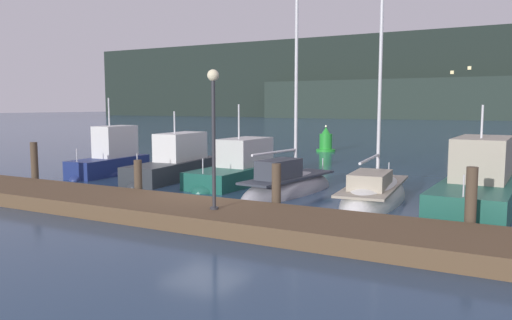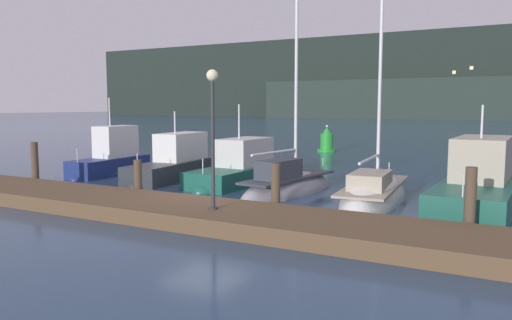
# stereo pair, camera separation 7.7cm
# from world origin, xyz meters

# --- Properties ---
(ground_plane) EXTENTS (400.00, 400.00, 0.00)m
(ground_plane) POSITION_xyz_m (0.00, 0.00, 0.00)
(ground_plane) COLOR navy
(dock) EXTENTS (24.88, 2.80, 0.45)m
(dock) POSITION_xyz_m (0.00, -1.81, 0.23)
(dock) COLOR brown
(dock) RESTS_ON ground
(mooring_pile_0) EXTENTS (0.28, 0.28, 1.86)m
(mooring_pile_0) POSITION_xyz_m (-8.09, -0.16, 0.93)
(mooring_pile_0) COLOR #4C3D2D
(mooring_pile_0) RESTS_ON ground
(mooring_pile_1) EXTENTS (0.28, 0.28, 1.42)m
(mooring_pile_1) POSITION_xyz_m (-2.70, -0.16, 0.71)
(mooring_pile_1) COLOR #4C3D2D
(mooring_pile_1) RESTS_ON ground
(mooring_pile_2) EXTENTS (0.28, 0.28, 1.59)m
(mooring_pile_2) POSITION_xyz_m (2.70, -0.16, 0.79)
(mooring_pile_2) COLOR #4C3D2D
(mooring_pile_2) RESTS_ON ground
(mooring_pile_3) EXTENTS (0.28, 0.28, 1.80)m
(mooring_pile_3) POSITION_xyz_m (8.09, -0.16, 0.90)
(mooring_pile_3) COLOR #4C3D2D
(mooring_pile_3) RESTS_ON ground
(motorboat_berth_1) EXTENTS (1.80, 4.94, 4.25)m
(motorboat_berth_1) POSITION_xyz_m (-8.40, 4.33, 0.44)
(motorboat_berth_1) COLOR navy
(motorboat_berth_1) RESTS_ON ground
(motorboat_berth_2) EXTENTS (2.38, 6.56, 3.75)m
(motorboat_berth_2) POSITION_xyz_m (-4.76, 4.65, 0.34)
(motorboat_berth_2) COLOR #2D3338
(motorboat_berth_2) RESTS_ON ground
(motorboat_berth_3) EXTENTS (2.22, 6.14, 4.06)m
(motorboat_berth_3) POSITION_xyz_m (-1.54, 4.90, 0.30)
(motorboat_berth_3) COLOR #195647
(motorboat_berth_3) RESTS_ON ground
(sailboat_berth_4) EXTENTS (2.29, 5.98, 8.47)m
(sailboat_berth_4) POSITION_xyz_m (1.44, 3.48, 0.12)
(sailboat_berth_4) COLOR gray
(sailboat_berth_4) RESTS_ON ground
(sailboat_berth_5) EXTENTS (2.37, 6.65, 10.40)m
(sailboat_berth_5) POSITION_xyz_m (4.68, 3.60, 0.09)
(sailboat_berth_5) COLOR white
(sailboat_berth_5) RESTS_ON ground
(motorboat_berth_6) EXTENTS (2.71, 7.49, 3.82)m
(motorboat_berth_6) POSITION_xyz_m (7.99, 3.93, 0.47)
(motorboat_berth_6) COLOR #195647
(motorboat_berth_6) RESTS_ON ground
(channel_buoy) EXTENTS (1.37, 1.37, 1.91)m
(channel_buoy) POSITION_xyz_m (-3.45, 20.83, 0.70)
(channel_buoy) COLOR green
(channel_buoy) RESTS_ON ground
(dock_lamppost) EXTENTS (0.32, 0.32, 3.84)m
(dock_lamppost) POSITION_xyz_m (1.68, -2.02, 3.03)
(dock_lamppost) COLOR #2D2D33
(dock_lamppost) RESTS_ON dock
(hillside_backdrop) EXTENTS (240.00, 23.00, 21.92)m
(hillside_backdrop) POSITION_xyz_m (2.60, 122.89, 10.09)
(hillside_backdrop) COLOR #1E2823
(hillside_backdrop) RESTS_ON ground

